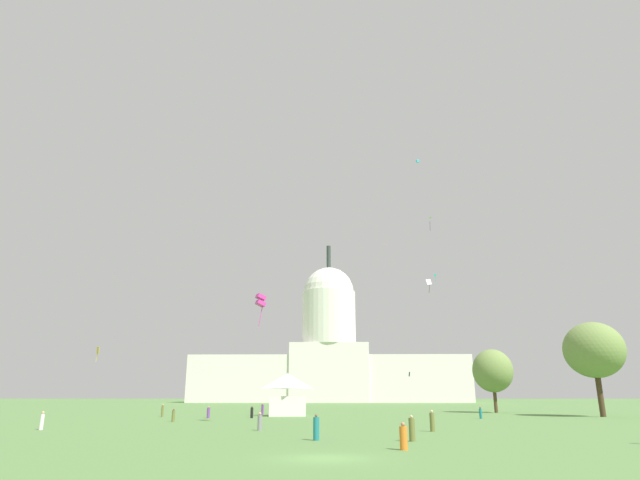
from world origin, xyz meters
The scene contains 26 objects.
ground_plane centered at (0.00, 0.00, 0.00)m, with size 800.00×800.00×0.00m, color #567F42.
capitol_building centered at (-0.92, 192.81, 17.87)m, with size 112.35×22.31×65.42m.
event_tent centered at (-6.45, 54.08, 3.11)m, with size 6.19×5.64×6.17m.
tree_east_far centered at (29.09, 69.11, 7.16)m, with size 9.70×9.63×10.93m.
tree_east_near centered at (39.12, 51.75, 9.38)m, with size 11.52×11.70×13.49m.
person_teal_front_center centered at (20.04, 45.46, 0.70)m, with size 0.43×0.43×1.53m.
person_grey_lawn_far_right centered at (-6.08, 21.00, 0.71)m, with size 0.45×0.45×1.56m.
person_olive_back_right centered at (5.83, 10.01, 0.78)m, with size 0.57×0.57×1.71m.
person_orange_lawn_far_left centered at (4.50, 4.19, 0.69)m, with size 0.53×0.53×1.54m.
person_olive_near_tent centered at (9.05, 20.10, 0.81)m, with size 0.51×0.51×1.78m.
person_purple_near_tree_west centered at (-16.45, 46.24, 0.71)m, with size 0.49×0.49×1.56m.
person_olive_deep_crowd centered at (-23.96, 50.17, 0.82)m, with size 0.46×0.46×1.77m.
person_teal_near_tree_east centered at (-0.75, 10.70, 0.80)m, with size 0.56×0.56×1.75m.
person_purple_back_center centered at (-10.74, 59.02, 0.80)m, with size 0.44×0.44×1.74m.
person_white_aisle_center centered at (-25.97, 21.46, 0.75)m, with size 0.40×0.40×1.62m.
person_black_mid_left centered at (-10.57, 46.51, 0.72)m, with size 0.46×0.46×1.59m.
person_olive_back_left centered at (-18.23, 36.02, 0.69)m, with size 0.47×0.47×1.51m.
kite_white_mid centered at (20.58, 79.39, 25.40)m, with size 1.20×0.62×2.95m.
kite_yellow_mid centered at (-21.21, 134.32, 32.59)m, with size 1.16×0.76×0.14m.
kite_magenta_low centered at (-7.90, 32.29, 13.60)m, with size 1.44×1.41×3.87m.
kite_gold_low centered at (-37.84, 58.10, 9.91)m, with size 0.81×1.06×2.54m.
kite_turquoise_high centered at (35.84, 148.36, 41.73)m, with size 0.79×0.60×4.06m.
kite_cyan_high centered at (21.99, 92.21, 58.92)m, with size 0.73×0.73×0.61m.
kite_pink_high centered at (16.69, 127.69, 47.13)m, with size 1.88×1.03×0.28m.
kite_black_low centered at (24.73, 143.45, 9.25)m, with size 0.63×0.90×1.46m.
kite_lime_high centered at (25.24, 99.23, 45.89)m, with size 0.84×1.30×3.30m.
Camera 1 is at (0.42, -28.27, 3.07)m, focal length 29.51 mm.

